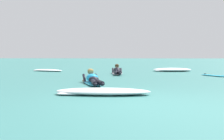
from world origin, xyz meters
The scene contains 7 objects.
ground_plane centered at (0.00, 10.00, 0.00)m, with size 120.00×120.00×0.00m, color #387A75.
surfer_near centered at (-1.53, 3.74, 0.14)m, with size 1.13×2.69×0.54m.
surfer_far centered at (-0.92, 8.57, 0.14)m, with size 0.68×2.77×0.53m.
drifting_surfboard centered at (3.72, 7.38, 0.03)m, with size 1.47×1.89×0.16m.
whitewater_front centered at (2.23, 10.95, 0.10)m, with size 2.33×1.29×0.21m.
whitewater_mid_left centered at (-0.94, 1.25, 0.08)m, with size 2.33×0.72×0.17m.
whitewater_mid_right centered at (-5.11, 10.58, 0.06)m, with size 2.18×1.44×0.13m.
Camera 1 is at (-0.29, -5.46, 0.98)m, focal length 44.28 mm.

